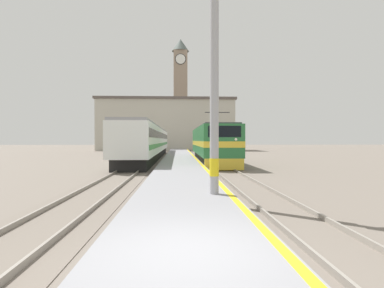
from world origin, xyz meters
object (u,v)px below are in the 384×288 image
at_px(catenary_mast, 216,79).
at_px(passenger_train, 150,142).
at_px(clock_tower, 180,91).
at_px(locomotive_train, 212,144).

bearing_deg(catenary_mast, passenger_train, 100.13).
distance_m(catenary_mast, clock_tower, 64.74).
bearing_deg(passenger_train, clock_tower, 84.06).
bearing_deg(clock_tower, passenger_train, -95.94).
height_order(passenger_train, clock_tower, clock_tower).
xyz_separation_m(locomotive_train, catenary_mast, (-1.94, -18.26, 2.44)).
relative_size(catenary_mast, clock_tower, 0.29).
bearing_deg(passenger_train, catenary_mast, -79.87).
bearing_deg(locomotive_train, passenger_train, 130.56).
xyz_separation_m(passenger_train, catenary_mast, (4.64, -25.94, 2.25)).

